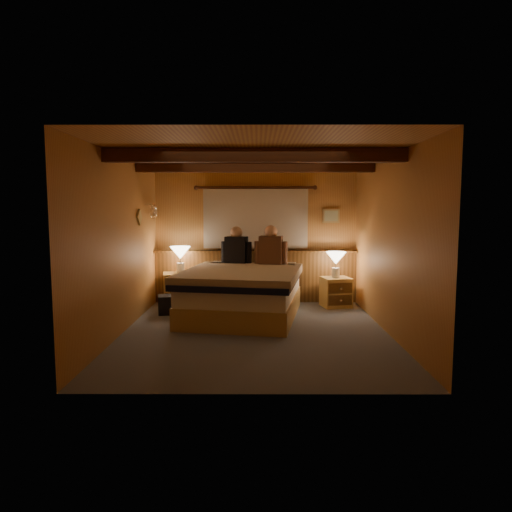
{
  "coord_description": "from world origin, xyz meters",
  "views": [
    {
      "loc": [
        0.03,
        -6.1,
        1.69
      ],
      "look_at": [
        0.01,
        0.4,
        1.01
      ],
      "focal_mm": 32.0,
      "sensor_mm": 36.0,
      "label": 1
    }
  ],
  "objects_px": {
    "bed": "(243,292)",
    "lamp_left": "(180,254)",
    "nightstand_left": "(179,289)",
    "nightstand_right": "(336,292)",
    "person_left": "(236,248)",
    "person_right": "(271,248)",
    "lamp_right": "(336,260)",
    "duffel_bag": "(174,304)"
  },
  "relations": [
    {
      "from": "nightstand_right",
      "to": "person_right",
      "type": "xyz_separation_m",
      "value": [
        -1.12,
        -0.06,
        0.76
      ]
    },
    {
      "from": "duffel_bag",
      "to": "nightstand_right",
      "type": "bearing_deg",
      "value": -2.19
    },
    {
      "from": "nightstand_right",
      "to": "duffel_bag",
      "type": "bearing_deg",
      "value": 178.7
    },
    {
      "from": "bed",
      "to": "person_right",
      "type": "relative_size",
      "value": 3.58
    },
    {
      "from": "person_right",
      "to": "duffel_bag",
      "type": "distance_m",
      "value": 1.85
    },
    {
      "from": "lamp_left",
      "to": "lamp_right",
      "type": "height_order",
      "value": "lamp_left"
    },
    {
      "from": "bed",
      "to": "nightstand_right",
      "type": "relative_size",
      "value": 4.56
    },
    {
      "from": "lamp_left",
      "to": "duffel_bag",
      "type": "relative_size",
      "value": 0.85
    },
    {
      "from": "duffel_bag",
      "to": "person_left",
      "type": "bearing_deg",
      "value": 19.09
    },
    {
      "from": "lamp_left",
      "to": "person_left",
      "type": "xyz_separation_m",
      "value": [
        0.98,
        -0.04,
        0.11
      ]
    },
    {
      "from": "bed",
      "to": "duffel_bag",
      "type": "distance_m",
      "value": 1.17
    },
    {
      "from": "lamp_left",
      "to": "duffel_bag",
      "type": "bearing_deg",
      "value": -90.57
    },
    {
      "from": "bed",
      "to": "duffel_bag",
      "type": "relative_size",
      "value": 4.48
    },
    {
      "from": "bed",
      "to": "lamp_left",
      "type": "relative_size",
      "value": 5.29
    },
    {
      "from": "nightstand_right",
      "to": "person_left",
      "type": "bearing_deg",
      "value": 164.52
    },
    {
      "from": "nightstand_left",
      "to": "duffel_bag",
      "type": "distance_m",
      "value": 0.65
    },
    {
      "from": "lamp_left",
      "to": "bed",
      "type": "bearing_deg",
      "value": -38.02
    },
    {
      "from": "person_right",
      "to": "lamp_right",
      "type": "bearing_deg",
      "value": 13.59
    },
    {
      "from": "nightstand_left",
      "to": "nightstand_right",
      "type": "bearing_deg",
      "value": -14.59
    },
    {
      "from": "nightstand_left",
      "to": "person_left",
      "type": "height_order",
      "value": "person_left"
    },
    {
      "from": "lamp_left",
      "to": "person_left",
      "type": "relative_size",
      "value": 0.7
    },
    {
      "from": "person_left",
      "to": "duffel_bag",
      "type": "bearing_deg",
      "value": -134.03
    },
    {
      "from": "nightstand_left",
      "to": "person_right",
      "type": "height_order",
      "value": "person_right"
    },
    {
      "from": "nightstand_left",
      "to": "person_left",
      "type": "distance_m",
      "value": 1.24
    },
    {
      "from": "bed",
      "to": "nightstand_right",
      "type": "height_order",
      "value": "bed"
    },
    {
      "from": "bed",
      "to": "person_right",
      "type": "xyz_separation_m",
      "value": [
        0.45,
        0.67,
        0.63
      ]
    },
    {
      "from": "lamp_left",
      "to": "nightstand_right",
      "type": "bearing_deg",
      "value": -3.01
    },
    {
      "from": "nightstand_right",
      "to": "lamp_right",
      "type": "distance_m",
      "value": 0.57
    },
    {
      "from": "person_right",
      "to": "duffel_bag",
      "type": "xyz_separation_m",
      "value": [
        -1.57,
        -0.45,
        -0.86
      ]
    },
    {
      "from": "lamp_right",
      "to": "bed",
      "type": "bearing_deg",
      "value": -155.64
    },
    {
      "from": "lamp_right",
      "to": "duffel_bag",
      "type": "bearing_deg",
      "value": -169.73
    },
    {
      "from": "bed",
      "to": "lamp_left",
      "type": "distance_m",
      "value": 1.5
    },
    {
      "from": "nightstand_left",
      "to": "duffel_bag",
      "type": "relative_size",
      "value": 1.1
    },
    {
      "from": "nightstand_left",
      "to": "duffel_bag",
      "type": "bearing_deg",
      "value": -99.33
    },
    {
      "from": "nightstand_left",
      "to": "lamp_left",
      "type": "bearing_deg",
      "value": 14.89
    },
    {
      "from": "bed",
      "to": "lamp_right",
      "type": "bearing_deg",
      "value": 34.36
    },
    {
      "from": "nightstand_right",
      "to": "lamp_right",
      "type": "xyz_separation_m",
      "value": [
        -0.01,
        -0.02,
        0.56
      ]
    },
    {
      "from": "bed",
      "to": "person_right",
      "type": "height_order",
      "value": "person_right"
    },
    {
      "from": "lamp_left",
      "to": "person_right",
      "type": "height_order",
      "value": "person_right"
    },
    {
      "from": "nightstand_left",
      "to": "lamp_left",
      "type": "height_order",
      "value": "lamp_left"
    },
    {
      "from": "bed",
      "to": "nightstand_left",
      "type": "bearing_deg",
      "value": 153.44
    },
    {
      "from": "nightstand_left",
      "to": "duffel_bag",
      "type": "height_order",
      "value": "nightstand_left"
    }
  ]
}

